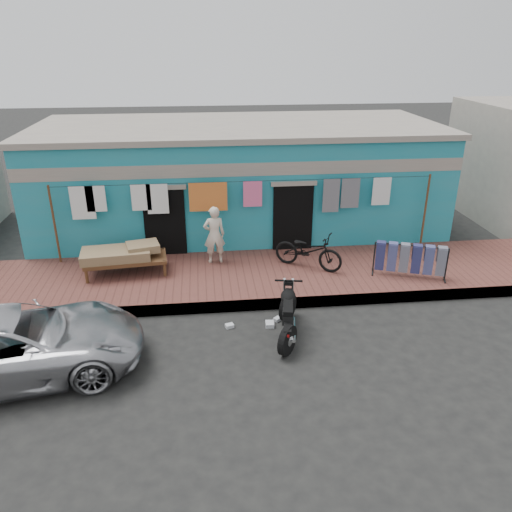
{
  "coord_description": "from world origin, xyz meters",
  "views": [
    {
      "loc": [
        -1.15,
        -8.4,
        5.71
      ],
      "look_at": [
        0.0,
        2.0,
        1.15
      ],
      "focal_mm": 35.0,
      "sensor_mm": 36.0,
      "label": 1
    }
  ],
  "objects_px": {
    "charpoy": "(126,260)",
    "car": "(13,344)",
    "bicycle": "(309,247)",
    "jeans_rack": "(410,260)",
    "seated_person": "(214,235)",
    "motorcycle": "(288,313)"
  },
  "relations": [
    {
      "from": "jeans_rack",
      "to": "car",
      "type": "bearing_deg",
      "value": -162.17
    },
    {
      "from": "car",
      "to": "motorcycle",
      "type": "distance_m",
      "value": 5.21
    },
    {
      "from": "seated_person",
      "to": "charpoy",
      "type": "height_order",
      "value": "seated_person"
    },
    {
      "from": "bicycle",
      "to": "jeans_rack",
      "type": "height_order",
      "value": "bicycle"
    },
    {
      "from": "motorcycle",
      "to": "jeans_rack",
      "type": "relative_size",
      "value": 0.94
    },
    {
      "from": "charpoy",
      "to": "jeans_rack",
      "type": "distance_m",
      "value": 7.1
    },
    {
      "from": "bicycle",
      "to": "charpoy",
      "type": "distance_m",
      "value": 4.64
    },
    {
      "from": "charpoy",
      "to": "car",
      "type": "bearing_deg",
      "value": -112.3
    },
    {
      "from": "bicycle",
      "to": "charpoy",
      "type": "relative_size",
      "value": 0.82
    },
    {
      "from": "seated_person",
      "to": "jeans_rack",
      "type": "xyz_separation_m",
      "value": [
        4.78,
        -1.39,
        -0.33
      ]
    },
    {
      "from": "seated_person",
      "to": "jeans_rack",
      "type": "height_order",
      "value": "seated_person"
    },
    {
      "from": "seated_person",
      "to": "bicycle",
      "type": "bearing_deg",
      "value": 160.19
    },
    {
      "from": "seated_person",
      "to": "motorcycle",
      "type": "height_order",
      "value": "seated_person"
    },
    {
      "from": "car",
      "to": "motorcycle",
      "type": "xyz_separation_m",
      "value": [
        5.15,
        0.75,
        -0.12
      ]
    },
    {
      "from": "car",
      "to": "jeans_rack",
      "type": "distance_m",
      "value": 8.99
    },
    {
      "from": "seated_person",
      "to": "bicycle",
      "type": "height_order",
      "value": "seated_person"
    },
    {
      "from": "car",
      "to": "motorcycle",
      "type": "bearing_deg",
      "value": -92.25
    },
    {
      "from": "car",
      "to": "bicycle",
      "type": "bearing_deg",
      "value": -70.75
    },
    {
      "from": "motorcycle",
      "to": "jeans_rack",
      "type": "distance_m",
      "value": 3.95
    },
    {
      "from": "car",
      "to": "seated_person",
      "type": "bearing_deg",
      "value": -52.88
    },
    {
      "from": "bicycle",
      "to": "jeans_rack",
      "type": "xyz_separation_m",
      "value": [
        2.4,
        -0.78,
        -0.14
      ]
    },
    {
      "from": "bicycle",
      "to": "motorcycle",
      "type": "xyz_separation_m",
      "value": [
        -1.0,
        -2.77,
        -0.3
      ]
    }
  ]
}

